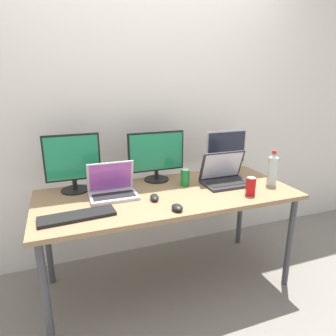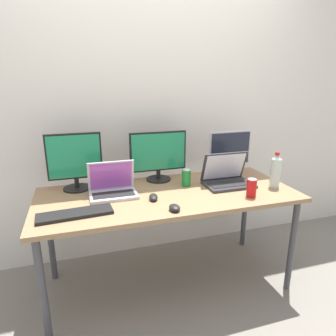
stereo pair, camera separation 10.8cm
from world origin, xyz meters
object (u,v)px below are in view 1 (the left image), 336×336
(soda_can_near_keyboard, at_px, (185,177))
(soda_can_by_laptop, at_px, (251,186))
(monitor_center, at_px, (156,155))
(keyboard_main, at_px, (77,216))
(mouse_by_laptop, at_px, (154,197))
(laptop_secondary, at_px, (225,176))
(mouse_by_keyboard, at_px, (177,207))
(monitor_left, at_px, (73,162))
(monitor_right, at_px, (226,152))
(laptop_silver, at_px, (112,188))
(work_desk, at_px, (168,201))
(water_bottle, at_px, (272,169))

(soda_can_near_keyboard, relative_size, soda_can_by_laptop, 1.00)
(monitor_center, relative_size, keyboard_main, 1.02)
(mouse_by_laptop, bearing_deg, laptop_secondary, 23.63)
(keyboard_main, height_order, mouse_by_keyboard, mouse_by_keyboard)
(mouse_by_keyboard, relative_size, soda_can_by_laptop, 0.73)
(mouse_by_keyboard, height_order, soda_can_by_laptop, soda_can_by_laptop)
(monitor_left, height_order, soda_can_near_keyboard, monitor_left)
(keyboard_main, distance_m, soda_can_by_laptop, 1.14)
(monitor_right, distance_m, soda_can_near_keyboard, 0.50)
(laptop_silver, height_order, mouse_by_keyboard, laptop_silver)
(keyboard_main, distance_m, mouse_by_laptop, 0.50)
(work_desk, bearing_deg, keyboard_main, -163.60)
(keyboard_main, distance_m, mouse_by_keyboard, 0.58)
(monitor_left, bearing_deg, monitor_center, 1.92)
(monitor_left, bearing_deg, monitor_right, 0.96)
(laptop_secondary, distance_m, mouse_by_laptop, 0.61)
(monitor_right, height_order, water_bottle, monitor_right)
(monitor_left, xyz_separation_m, soda_can_by_laptop, (1.11, -0.50, -0.15))
(monitor_center, relative_size, water_bottle, 1.67)
(monitor_center, bearing_deg, monitor_left, -178.08)
(work_desk, xyz_separation_m, mouse_by_keyboard, (-0.05, -0.29, 0.08))
(laptop_secondary, distance_m, soda_can_near_keyboard, 0.31)
(mouse_by_keyboard, xyz_separation_m, mouse_by_laptop, (-0.08, 0.20, -0.00))
(monitor_center, bearing_deg, laptop_silver, -151.38)
(monitor_left, relative_size, monitor_center, 0.92)
(laptop_secondary, bearing_deg, keyboard_main, -168.84)
(laptop_secondary, xyz_separation_m, water_bottle, (0.31, -0.15, 0.06))
(soda_can_near_keyboard, bearing_deg, monitor_center, 130.63)
(monitor_center, xyz_separation_m, water_bottle, (0.77, -0.40, -0.08))
(work_desk, relative_size, monitor_center, 4.05)
(work_desk, distance_m, laptop_secondary, 0.48)
(monitor_center, bearing_deg, water_bottle, -27.79)
(water_bottle, bearing_deg, laptop_secondary, 153.60)
(monitor_left, xyz_separation_m, monitor_center, (0.61, 0.02, -0.01))
(mouse_by_keyboard, relative_size, soda_can_near_keyboard, 0.73)
(work_desk, bearing_deg, water_bottle, -8.81)
(water_bottle, relative_size, soda_can_near_keyboard, 2.08)
(work_desk, bearing_deg, mouse_by_laptop, -145.30)
(laptop_secondary, bearing_deg, laptop_silver, 177.06)
(monitor_right, bearing_deg, laptop_silver, -168.15)
(monitor_right, xyz_separation_m, soda_can_by_laptop, (-0.11, -0.52, -0.11))
(monitor_right, bearing_deg, work_desk, -155.43)
(work_desk, xyz_separation_m, monitor_center, (0.01, 0.28, 0.26))
(monitor_right, xyz_separation_m, keyboard_main, (-1.24, -0.47, -0.17))
(work_desk, xyz_separation_m, laptop_silver, (-0.37, 0.08, 0.11))
(keyboard_main, xyz_separation_m, mouse_by_keyboard, (0.57, -0.11, 0.01))
(mouse_by_laptop, bearing_deg, monitor_left, 155.71)
(monitor_left, relative_size, mouse_by_laptop, 3.82)
(work_desk, relative_size, mouse_by_laptop, 16.80)
(laptop_secondary, height_order, mouse_by_keyboard, laptop_secondary)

